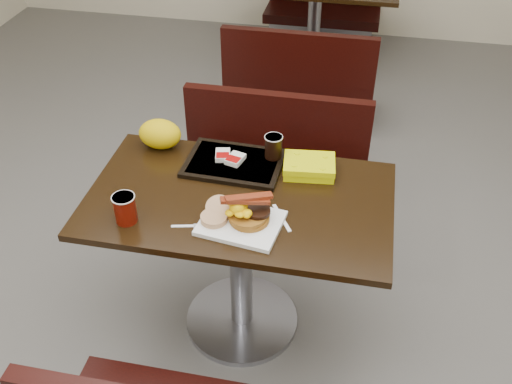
% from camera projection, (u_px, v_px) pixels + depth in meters
% --- Properties ---
extents(floor, '(6.00, 7.00, 0.01)m').
position_uv_depth(floor, '(242.00, 321.00, 2.77)').
color(floor, '#65615E').
rests_on(floor, ground).
extents(table_near, '(1.20, 0.70, 0.75)m').
position_uv_depth(table_near, '(241.00, 264.00, 2.54)').
color(table_near, black).
rests_on(table_near, floor).
extents(bench_near_n, '(1.00, 0.46, 0.72)m').
position_uv_depth(bench_near_n, '(270.00, 173.00, 3.09)').
color(bench_near_n, black).
rests_on(bench_near_n, floor).
extents(table_far, '(1.20, 0.70, 0.75)m').
position_uv_depth(table_far, '(314.00, 30.00, 4.55)').
color(table_far, black).
rests_on(table_far, floor).
extents(bench_far_s, '(1.00, 0.46, 0.72)m').
position_uv_depth(bench_far_s, '(301.00, 72.00, 4.01)').
color(bench_far_s, black).
rests_on(bench_far_s, floor).
extents(bench_far_n, '(1.00, 0.46, 0.72)m').
position_uv_depth(bench_far_n, '(323.00, 0.00, 5.09)').
color(bench_far_n, black).
rests_on(bench_far_n, floor).
extents(platter, '(0.32, 0.27, 0.02)m').
position_uv_depth(platter, '(241.00, 223.00, 2.17)').
color(platter, white).
rests_on(platter, table_near).
extents(pancake_stack, '(0.16, 0.16, 0.03)m').
position_uv_depth(pancake_stack, '(249.00, 216.00, 2.16)').
color(pancake_stack, brown).
rests_on(pancake_stack, platter).
extents(sausage_patty, '(0.12, 0.12, 0.01)m').
position_uv_depth(sausage_patty, '(258.00, 211.00, 2.15)').
color(sausage_patty, black).
rests_on(sausage_patty, pancake_stack).
extents(scrambled_eggs, '(0.13, 0.12, 0.05)m').
position_uv_depth(scrambled_eggs, '(237.00, 208.00, 2.13)').
color(scrambled_eggs, yellow).
rests_on(scrambled_eggs, pancake_stack).
extents(bacon_strips, '(0.20, 0.14, 0.01)m').
position_uv_depth(bacon_strips, '(245.00, 200.00, 2.12)').
color(bacon_strips, '#410B04').
rests_on(bacon_strips, scrambled_eggs).
extents(muffin_bottom, '(0.10, 0.10, 0.02)m').
position_uv_depth(muffin_bottom, '(214.00, 218.00, 2.16)').
color(muffin_bottom, tan).
rests_on(muffin_bottom, platter).
extents(muffin_top, '(0.11, 0.11, 0.06)m').
position_uv_depth(muffin_top, '(219.00, 207.00, 2.20)').
color(muffin_top, tan).
rests_on(muffin_top, platter).
extents(coffee_cup_near, '(0.09, 0.09, 0.11)m').
position_uv_depth(coffee_cup_near, '(125.00, 209.00, 2.16)').
color(coffee_cup_near, maroon).
rests_on(coffee_cup_near, table_near).
extents(fork, '(0.12, 0.05, 0.00)m').
position_uv_depth(fork, '(182.00, 226.00, 2.17)').
color(fork, white).
rests_on(fork, table_near).
extents(knife, '(0.10, 0.15, 0.00)m').
position_uv_depth(knife, '(282.00, 218.00, 2.21)').
color(knife, white).
rests_on(knife, table_near).
extents(condiment_syrup, '(0.04, 0.03, 0.01)m').
position_uv_depth(condiment_syrup, '(205.00, 177.00, 2.40)').
color(condiment_syrup, red).
rests_on(condiment_syrup, table_near).
extents(condiment_ketchup, '(0.05, 0.04, 0.01)m').
position_uv_depth(condiment_ketchup, '(225.00, 175.00, 2.41)').
color(condiment_ketchup, '#8C0504').
rests_on(condiment_ketchup, table_near).
extents(tray, '(0.41, 0.30, 0.02)m').
position_uv_depth(tray, '(234.00, 163.00, 2.47)').
color(tray, black).
rests_on(tray, table_near).
extents(hashbrown_sleeve_left, '(0.08, 0.09, 0.02)m').
position_uv_depth(hashbrown_sleeve_left, '(223.00, 155.00, 2.48)').
color(hashbrown_sleeve_left, silver).
rests_on(hashbrown_sleeve_left, tray).
extents(hashbrown_sleeve_right, '(0.08, 0.10, 0.02)m').
position_uv_depth(hashbrown_sleeve_right, '(235.00, 159.00, 2.46)').
color(hashbrown_sleeve_right, silver).
rests_on(hashbrown_sleeve_right, tray).
extents(coffee_cup_far, '(0.09, 0.09, 0.10)m').
position_uv_depth(coffee_cup_far, '(273.00, 147.00, 2.46)').
color(coffee_cup_far, black).
rests_on(coffee_cup_far, tray).
extents(clamshell, '(0.23, 0.18, 0.06)m').
position_uv_depth(clamshell, '(309.00, 167.00, 2.42)').
color(clamshell, '#D2D603').
rests_on(clamshell, table_near).
extents(paper_bag, '(0.21, 0.18, 0.13)m').
position_uv_depth(paper_bag, '(160.00, 134.00, 2.55)').
color(paper_bag, '#D19706').
rests_on(paper_bag, table_near).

